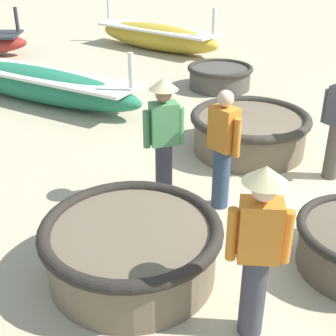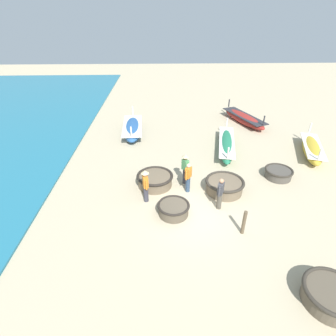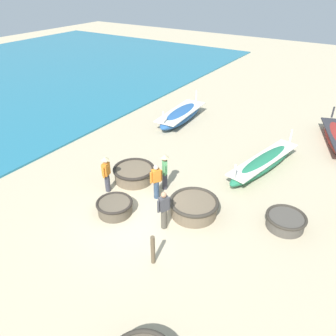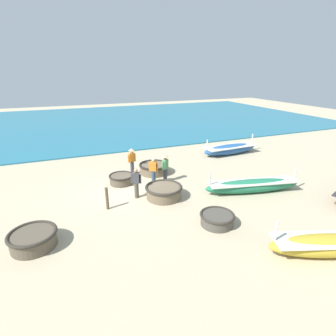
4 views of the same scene
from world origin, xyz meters
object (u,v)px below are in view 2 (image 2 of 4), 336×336
object	(u,v)px
coracle_tilted	(331,296)
fisherman_standing_right	(185,167)
coracle_front_right	(174,209)
fisherman_by_coracle	(146,184)
fisherman_hauling	(188,177)
long_boat_red_hull	(244,118)
coracle_beside_post	(155,180)
fisherman_crouching	(220,193)
long_boat_blue_hull	(133,128)
mooring_post_mid_beach	(244,223)
long_boat_white_hull	(226,144)
long_boat_green_hull	(312,149)
coracle_front_left	(224,185)
coracle_far_left	(278,173)

from	to	relation	value
coracle_tilted	fisherman_standing_right	xyz separation A→B (m)	(-3.81, 6.70, 0.62)
coracle_front_right	fisherman_by_coracle	world-z (taller)	fisherman_by_coracle
fisherman_by_coracle	fisherman_hauling	world-z (taller)	fisherman_by_coracle
long_boat_red_hull	fisherman_standing_right	distance (m)	10.14
coracle_beside_post	fisherman_crouching	bearing A→B (deg)	-33.72
long_boat_blue_hull	mooring_post_mid_beach	bearing A→B (deg)	-63.29
fisherman_crouching	fisherman_standing_right	bearing A→B (deg)	122.85
coracle_tilted	long_boat_blue_hull	world-z (taller)	long_boat_blue_hull
coracle_beside_post	long_boat_white_hull	size ratio (longest dim) A/B	0.35
coracle_tilted	fisherman_hauling	distance (m)	7.04
coracle_front_right	long_boat_blue_hull	world-z (taller)	long_boat_blue_hull
long_boat_green_hull	mooring_post_mid_beach	bearing A→B (deg)	-133.00
coracle_front_left	fisherman_standing_right	size ratio (longest dim) A/B	1.14
coracle_front_right	long_boat_green_hull	distance (m)	10.37
coracle_beside_post	long_boat_green_hull	xyz separation A→B (m)	(9.70, 3.10, 0.05)
coracle_front_right	fisherman_crouching	xyz separation A→B (m)	(2.06, 0.33, 0.54)
long_boat_blue_hull	fisherman_hauling	bearing A→B (deg)	-66.00
coracle_far_left	coracle_tilted	xyz separation A→B (m)	(-1.25, -7.06, 0.06)
coracle_far_left	coracle_tilted	size ratio (longest dim) A/B	0.85
fisherman_crouching	coracle_front_left	bearing A→B (deg)	67.73
fisherman_by_coracle	fisherman_crouching	world-z (taller)	fisherman_by_coracle
long_boat_blue_hull	mooring_post_mid_beach	size ratio (longest dim) A/B	4.32
coracle_far_left	long_boat_red_hull	world-z (taller)	long_boat_red_hull
coracle_tilted	long_boat_white_hull	distance (m)	10.54
coracle_tilted	mooring_post_mid_beach	bearing A→B (deg)	121.03
long_boat_blue_hull	fisherman_by_coracle	world-z (taller)	fisherman_by_coracle
long_boat_blue_hull	fisherman_hauling	distance (m)	8.15
fisherman_hauling	long_boat_blue_hull	bearing A→B (deg)	114.00
coracle_front_left	fisherman_standing_right	distance (m)	2.14
coracle_beside_post	long_boat_red_hull	bearing A→B (deg)	50.92
long_boat_blue_hull	coracle_front_right	bearing A→B (deg)	-74.55
long_boat_blue_hull	fisherman_hauling	world-z (taller)	fisherman_hauling
coracle_tilted	long_boat_white_hull	size ratio (longest dim) A/B	0.33
coracle_far_left	long_boat_blue_hull	distance (m)	10.43
coracle_far_left	fisherman_crouching	xyz separation A→B (m)	(-3.70, -2.46, 0.56)
coracle_front_left	coracle_tilted	xyz separation A→B (m)	(1.93, -5.88, -0.02)
coracle_tilted	fisherman_standing_right	size ratio (longest dim) A/B	1.04
fisherman_standing_right	coracle_tilted	bearing A→B (deg)	-60.40
long_boat_red_hull	fisherman_hauling	world-z (taller)	fisherman_hauling
coracle_front_right	coracle_tilted	world-z (taller)	coracle_tilted
coracle_far_left	coracle_beside_post	distance (m)	6.61
coracle_front_right	fisherman_hauling	size ratio (longest dim) A/B	0.90
long_boat_blue_hull	fisherman_standing_right	distance (m)	7.46
coracle_front_right	fisherman_standing_right	xyz separation A→B (m)	(0.71, 2.43, 0.67)
coracle_far_left	long_boat_green_hull	bearing A→B (deg)	39.61
coracle_front_left	coracle_tilted	distance (m)	6.19
coracle_beside_post	coracle_tilted	world-z (taller)	coracle_beside_post
coracle_far_left	fisherman_crouching	distance (m)	4.48
long_boat_white_hull	long_boat_green_hull	size ratio (longest dim) A/B	1.23
fisherman_crouching	mooring_post_mid_beach	xyz separation A→B (m)	(0.64, -1.59, -0.29)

